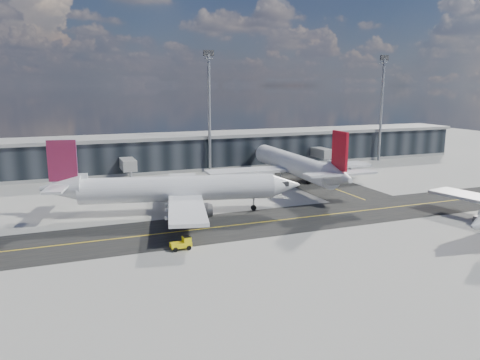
{
  "coord_description": "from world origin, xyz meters",
  "views": [
    {
      "loc": [
        -34.11,
        -59.65,
        20.75
      ],
      "look_at": [
        -5.79,
        12.98,
        5.0
      ],
      "focal_mm": 35.0,
      "sensor_mm": 36.0,
      "label": 1
    }
  ],
  "objects_px": {
    "airliner_af": "(174,189)",
    "airliner_redtail": "(294,165)",
    "service_van": "(298,171)",
    "baggage_tug": "(183,243)"
  },
  "relations": [
    {
      "from": "airliner_af",
      "to": "airliner_redtail",
      "type": "height_order",
      "value": "airliner_redtail"
    },
    {
      "from": "airliner_redtail",
      "to": "airliner_af",
      "type": "bearing_deg",
      "value": -153.12
    },
    {
      "from": "baggage_tug",
      "to": "service_van",
      "type": "distance_m",
      "value": 56.58
    },
    {
      "from": "service_van",
      "to": "airliner_af",
      "type": "bearing_deg",
      "value": -160.24
    },
    {
      "from": "airliner_redtail",
      "to": "baggage_tug",
      "type": "distance_m",
      "value": 44.74
    },
    {
      "from": "baggage_tug",
      "to": "service_van",
      "type": "bearing_deg",
      "value": 134.21
    },
    {
      "from": "airliner_af",
      "to": "baggage_tug",
      "type": "height_order",
      "value": "airliner_af"
    },
    {
      "from": "airliner_redtail",
      "to": "service_van",
      "type": "height_order",
      "value": "airliner_redtail"
    },
    {
      "from": "baggage_tug",
      "to": "airliner_redtail",
      "type": "bearing_deg",
      "value": 131.24
    },
    {
      "from": "airliner_redtail",
      "to": "service_van",
      "type": "relative_size",
      "value": 9.26
    }
  ]
}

